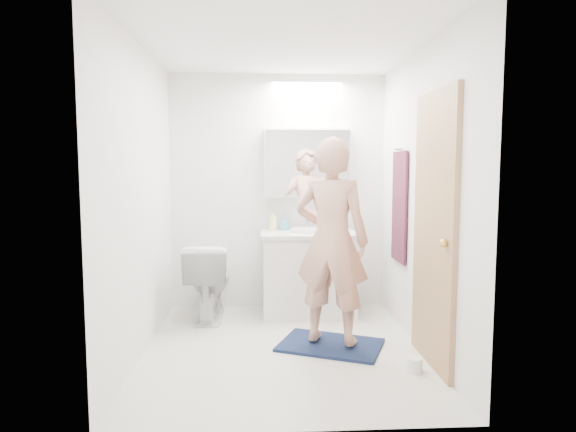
{
  "coord_description": "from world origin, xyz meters",
  "views": [
    {
      "loc": [
        -0.17,
        -3.8,
        1.44
      ],
      "look_at": [
        0.05,
        0.25,
        1.05
      ],
      "focal_mm": 30.51,
      "sensor_mm": 36.0,
      "label": 1
    }
  ],
  "objects": [
    {
      "name": "vanity_cabinet",
      "position": [
        0.29,
        0.96,
        0.39
      ],
      "size": [
        0.9,
        0.55,
        0.78
      ],
      "primitive_type": "cube",
      "color": "white",
      "rests_on": "floor"
    },
    {
      "name": "soap_bottle_a",
      "position": [
        -0.06,
        1.11,
        0.92
      ],
      "size": [
        0.09,
        0.09,
        0.21
      ],
      "primitive_type": "imported",
      "rotation": [
        0.0,
        0.0,
        0.11
      ],
      "color": "#E5E594",
      "rests_on": "countertop"
    },
    {
      "name": "faucet",
      "position": [
        0.29,
        1.19,
        0.9
      ],
      "size": [
        0.02,
        0.02,
        0.16
      ],
      "primitive_type": "cylinder",
      "color": "#BBBBBF",
      "rests_on": "countertop"
    },
    {
      "name": "soap_bottle_b",
      "position": [
        0.07,
        1.15,
        0.9
      ],
      "size": [
        0.11,
        0.11,
        0.16
      ],
      "primitive_type": "imported",
      "rotation": [
        0.0,
        0.0,
        -0.66
      ],
      "color": "#5FA3CC",
      "rests_on": "countertop"
    },
    {
      "name": "mirror_panel",
      "position": [
        0.3,
        1.1,
        1.5
      ],
      "size": [
        0.84,
        0.01,
        0.66
      ],
      "primitive_type": "cube",
      "color": "silver",
      "rests_on": "medicine_cabinet"
    },
    {
      "name": "floor",
      "position": [
        0.0,
        0.0,
        0.0
      ],
      "size": [
        2.5,
        2.5,
        0.0
      ],
      "primitive_type": "plane",
      "color": "silver",
      "rests_on": "ground"
    },
    {
      "name": "medicine_cabinet",
      "position": [
        0.3,
        1.18,
        1.5
      ],
      "size": [
        0.88,
        0.14,
        0.7
      ],
      "primitive_type": "cube",
      "color": "white",
      "rests_on": "wall_back"
    },
    {
      "name": "towel_hook",
      "position": [
        1.07,
        0.55,
        1.62
      ],
      "size": [
        0.07,
        0.02,
        0.02
      ],
      "primitive_type": "cylinder",
      "rotation": [
        0.0,
        1.57,
        0.0
      ],
      "color": "silver",
      "rests_on": "wall_right"
    },
    {
      "name": "sink_basin",
      "position": [
        0.29,
        0.99,
        0.84
      ],
      "size": [
        0.36,
        0.36,
        0.03
      ],
      "primitive_type": "cylinder",
      "color": "white",
      "rests_on": "countertop"
    },
    {
      "name": "countertop",
      "position": [
        0.29,
        0.96,
        0.8
      ],
      "size": [
        0.95,
        0.58,
        0.04
      ],
      "primitive_type": "cube",
      "color": "silver",
      "rests_on": "vanity_cabinet"
    },
    {
      "name": "wall_right",
      "position": [
        1.1,
        0.0,
        1.2
      ],
      "size": [
        0.0,
        2.5,
        2.5
      ],
      "primitive_type": "plane",
      "rotation": [
        1.57,
        0.0,
        -1.57
      ],
      "color": "white",
      "rests_on": "floor"
    },
    {
      "name": "person",
      "position": [
        0.39,
        0.03,
        0.87
      ],
      "size": [
        0.7,
        0.6,
        1.64
      ],
      "primitive_type": "imported",
      "rotation": [
        0.0,
        0.0,
        2.74
      ],
      "color": "tan",
      "rests_on": "bath_rug"
    },
    {
      "name": "towel",
      "position": [
        1.08,
        0.55,
        1.1
      ],
      "size": [
        0.02,
        0.42,
        1.0
      ],
      "primitive_type": "cube",
      "color": "#0F1C31",
      "rests_on": "wall_right"
    },
    {
      "name": "wall_back",
      "position": [
        0.0,
        1.25,
        1.2
      ],
      "size": [
        2.5,
        0.0,
        2.5
      ],
      "primitive_type": "plane",
      "rotation": [
        1.57,
        0.0,
        0.0
      ],
      "color": "white",
      "rests_on": "floor"
    },
    {
      "name": "toothbrush_cup",
      "position": [
        0.51,
        1.12,
        0.87
      ],
      "size": [
        0.11,
        0.11,
        0.1
      ],
      "primitive_type": "imported",
      "rotation": [
        0.0,
        0.0,
        -0.07
      ],
      "color": "#4777D5",
      "rests_on": "countertop"
    },
    {
      "name": "wall_front",
      "position": [
        0.0,
        -1.25,
        1.2
      ],
      "size": [
        2.5,
        0.0,
        2.5
      ],
      "primitive_type": "plane",
      "rotation": [
        -1.57,
        0.0,
        0.0
      ],
      "color": "white",
      "rests_on": "floor"
    },
    {
      "name": "toilet",
      "position": [
        -0.68,
        0.85,
        0.37
      ],
      "size": [
        0.42,
        0.73,
        0.74
      ],
      "primitive_type": "imported",
      "rotation": [
        0.0,
        0.0,
        3.13
      ],
      "color": "white",
      "rests_on": "floor"
    },
    {
      "name": "wall_left",
      "position": [
        -1.1,
        0.0,
        1.2
      ],
      "size": [
        0.0,
        2.5,
        2.5
      ],
      "primitive_type": "plane",
      "rotation": [
        1.57,
        0.0,
        1.57
      ],
      "color": "white",
      "rests_on": "floor"
    },
    {
      "name": "toilet_paper_roll",
      "position": [
        0.92,
        -0.49,
        0.05
      ],
      "size": [
        0.11,
        0.11,
        0.1
      ],
      "primitive_type": "cylinder",
      "color": "white",
      "rests_on": "floor"
    },
    {
      "name": "ceiling",
      "position": [
        0.0,
        0.0,
        2.4
      ],
      "size": [
        2.5,
        2.5,
        0.0
      ],
      "primitive_type": "plane",
      "rotation": [
        3.14,
        0.0,
        0.0
      ],
      "color": "white",
      "rests_on": "floor"
    },
    {
      "name": "door_knob",
      "position": [
        1.04,
        -0.65,
        0.95
      ],
      "size": [
        0.06,
        0.06,
        0.06
      ],
      "primitive_type": "sphere",
      "color": "gold",
      "rests_on": "door"
    },
    {
      "name": "bath_rug",
      "position": [
        0.39,
        0.03,
        0.01
      ],
      "size": [
        0.95,
        0.82,
        0.02
      ],
      "primitive_type": "cube",
      "rotation": [
        0.0,
        0.0,
        -0.4
      ],
      "color": "#131C3D",
      "rests_on": "floor"
    },
    {
      "name": "door",
      "position": [
        1.08,
        -0.35,
        1.0
      ],
      "size": [
        0.04,
        0.8,
        2.0
      ],
      "primitive_type": "cube",
      "color": "tan",
      "rests_on": "wall_right"
    }
  ]
}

